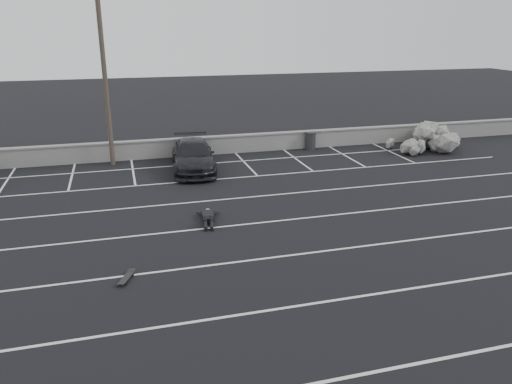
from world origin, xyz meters
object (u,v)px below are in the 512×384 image
object	(u,v)px
utility_pole	(105,76)
car_right	(193,156)
trash_bin	(310,140)
skateboard	(126,278)
riprap_pile	(430,140)
person	(208,213)

from	to	relation	value
utility_pole	car_right	bearing A→B (deg)	-28.78
trash_bin	skateboard	bearing A→B (deg)	-129.19
utility_pole	riprap_pile	bearing A→B (deg)	-4.22
riprap_pile	person	size ratio (longest dim) A/B	1.85
car_right	riprap_pile	xyz separation A→B (m)	(14.66, 0.85, -0.27)
person	skateboard	xyz separation A→B (m)	(-3.24, -4.21, -0.16)
trash_bin	skateboard	xyz separation A→B (m)	(-11.30, -13.86, -0.46)
utility_pole	riprap_pile	size ratio (longest dim) A/B	1.99
trash_bin	riprap_pile	bearing A→B (deg)	-14.05
riprap_pile	person	world-z (taller)	riprap_pile
trash_bin	utility_pole	bearing A→B (deg)	-178.03
car_right	utility_pole	xyz separation A→B (m)	(-4.06, 2.23, 3.94)
utility_pole	person	distance (m)	10.86
car_right	skateboard	world-z (taller)	car_right
riprap_pile	person	xyz separation A→B (m)	(-15.18, -7.87, -0.25)
utility_pole	riprap_pile	xyz separation A→B (m)	(18.72, -1.38, -4.21)
person	trash_bin	bearing A→B (deg)	59.22
trash_bin	riprap_pile	size ratio (longest dim) A/B	0.23
trash_bin	riprap_pile	world-z (taller)	riprap_pile
utility_pole	skateboard	xyz separation A→B (m)	(0.30, -13.46, -4.63)
trash_bin	person	bearing A→B (deg)	-129.89
car_right	trash_bin	distance (m)	8.00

